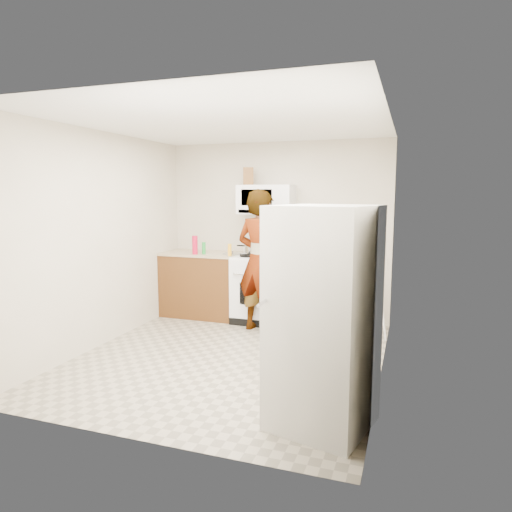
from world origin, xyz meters
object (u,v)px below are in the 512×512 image
at_px(person, 260,261).
at_px(fridge, 323,318).
at_px(microwave, 266,200).
at_px(kettle, 336,249).
at_px(saucepan, 252,249).
at_px(gas_range, 263,287).

xyz_separation_m(person, fridge, (1.22, -2.16, -0.07)).
xyz_separation_m(microwave, person, (0.10, -0.57, -0.78)).
bearing_deg(microwave, kettle, 5.55).
height_order(fridge, kettle, fridge).
relative_size(kettle, saucepan, 0.96).
distance_m(microwave, person, 0.97).
bearing_deg(gas_range, fridge, -62.99).
relative_size(person, saucepan, 8.99).
xyz_separation_m(person, kettle, (0.86, 0.66, 0.11)).
relative_size(microwave, kettle, 3.86).
bearing_deg(fridge, person, 132.96).
xyz_separation_m(person, saucepan, (-0.30, 0.53, 0.09)).
xyz_separation_m(gas_range, saucepan, (-0.20, 0.09, 0.52)).
height_order(gas_range, saucepan, gas_range).
height_order(gas_range, fridge, fridge).
relative_size(gas_range, fridge, 0.66).
distance_m(fridge, kettle, 2.86).
bearing_deg(microwave, saucepan, -168.61).
relative_size(microwave, fridge, 0.45).
xyz_separation_m(microwave, fridge, (1.33, -2.73, -0.85)).
relative_size(microwave, saucepan, 3.72).
xyz_separation_m(gas_range, person, (0.10, -0.44, 0.43)).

